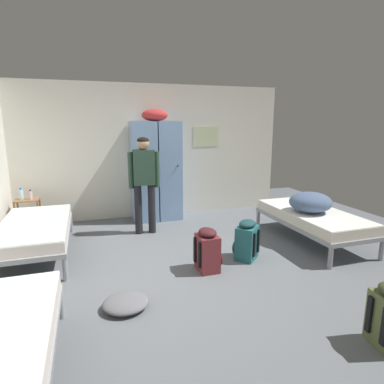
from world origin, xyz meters
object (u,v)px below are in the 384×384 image
Objects in this scene: bed_right at (312,218)px; person_traveler at (144,176)px; bed_left_rear at (35,230)px; bedding_heap at (310,202)px; backpack_teal at (246,240)px; clothes_pile_grey at (126,303)px; backpack_maroon at (208,250)px; lotion_bottle at (31,195)px; water_bottle at (21,194)px; locker_bank at (156,169)px; shelf_unit at (28,212)px.

person_traveler reaches higher than bed_right.
bedding_heap is at bearing -10.67° from bed_left_rear.
backpack_teal is (-1.21, -0.26, -0.38)m from bedding_heap.
bedding_heap reaches higher than bed_right.
backpack_maroon is at bearing 27.18° from clothes_pile_grey.
lotion_bottle is at bearing 156.63° from bed_right.
person_traveler is at bearing 106.71° from backpack_maroon.
water_bottle is at bearing 155.89° from bedding_heap.
locker_bank is 12.29× the size of lotion_bottle.
shelf_unit is 3.17m from clothes_pile_grey.
bed_left_rear is 3.45× the size of backpack_teal.
bed_right is 4.75m from water_bottle.
bed_right is 1.33m from backpack_teal.
bedding_heap is at bearing 18.72° from clothes_pile_grey.
backpack_maroon is at bearing -86.81° from locker_bank.
shelf_unit is 4.61m from bedding_heap.
lotion_bottle is at bearing 144.07° from backpack_teal.
water_bottle is (-2.31, -0.08, -0.31)m from locker_bank.
lotion_bottle is 3.26m from backpack_maroon.
bed_left_rear is at bearing -80.79° from lotion_bottle.
locker_bank is 3.76× the size of backpack_teal.
locker_bank reaches higher than bedding_heap.
clothes_pile_grey is at bearing -107.91° from locker_bank.
backpack_teal is at bearing -35.33° from water_bottle.
lotion_bottle is at bearing -29.74° from shelf_unit.
water_bottle is at bearing 105.75° from bed_left_rear.
clothes_pile_grey is (-2.93, -0.99, -0.58)m from bedding_heap.
water_bottle is at bearing 156.68° from bed_right.
shelf_unit is at bearing -14.04° from water_bottle.
bedding_heap is at bearing -45.38° from locker_bank.
lotion_bottle is at bearing -21.80° from water_bottle.
backpack_maroon reaches higher than clothes_pile_grey.
person_traveler reaches higher than backpack_maroon.
shelf_unit is 2.08m from person_traveler.
bedding_heap is 3.14m from clothes_pile_grey.
locker_bank is 0.84m from person_traveler.
water_bottle reaches higher than bed_left_rear.
backpack_maroon is (2.45, -2.34, -0.40)m from water_bottle.
person_traveler is 2.92× the size of backpack_teal.
bed_right is at bearing 22.80° from bedding_heap.
backpack_teal is at bearing -167.13° from bed_right.
person_traveler reaches higher than clothes_pile_grey.
locker_bank reaches higher than bed_left_rear.
person_traveler is (1.87, -0.67, 0.62)m from shelf_unit.
bedding_heap is 1.17× the size of backpack_teal.
bed_right is 0.28m from bedding_heap.
shelf_unit reaches higher than clothes_pile_grey.
shelf_unit is at bearing 135.58° from backpack_maroon.
locker_bank is at bearing 1.86° from water_bottle.
backpack_maroon is (-1.91, -0.46, -0.12)m from bed_right.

